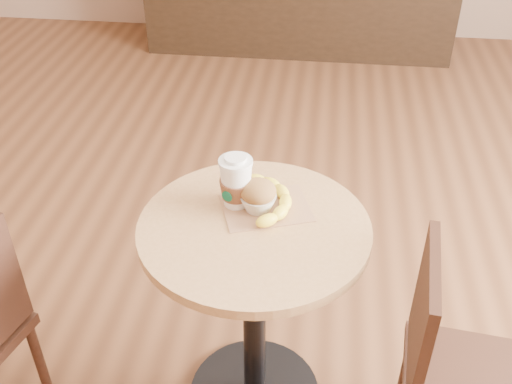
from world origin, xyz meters
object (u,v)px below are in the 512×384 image
cafe_table (254,289)px  banana (268,200)px  muffin (258,196)px  coffee_cup (236,184)px  chair_right (451,370)px

cafe_table → banana: bearing=71.9°
cafe_table → muffin: 0.30m
coffee_cup → chair_right: bearing=1.5°
coffee_cup → muffin: coffee_cup is taller
chair_right → coffee_cup: bearing=73.7°
muffin → banana: size_ratio=0.41×
coffee_cup → banana: coffee_cup is taller
chair_right → coffee_cup: size_ratio=5.10×
cafe_table → muffin: size_ratio=7.25×
banana → cafe_table: bearing=-119.3°
muffin → coffee_cup: bearing=164.2°
cafe_table → coffee_cup: bearing=125.7°
chair_right → banana: size_ratio=3.16×
cafe_table → coffee_cup: 0.33m
cafe_table → muffin: bearing=88.1°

